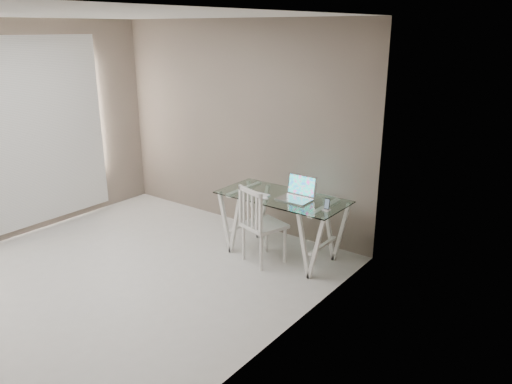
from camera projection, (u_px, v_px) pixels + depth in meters
room at (89, 122)px, 4.82m from camera, size 4.50×4.52×2.71m
desk at (282, 226)px, 5.82m from camera, size 1.50×0.70×0.75m
chair at (259, 222)px, 5.61m from camera, size 0.52×0.52×0.92m
laptop at (298, 193)px, 5.61m from camera, size 0.37×0.30×0.26m
keyboard at (260, 194)px, 5.77m from camera, size 0.25×0.11×0.01m
mouse at (265, 198)px, 5.60m from camera, size 0.10×0.06×0.03m
phone_dock at (327, 207)px, 5.26m from camera, size 0.07×0.07×0.13m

